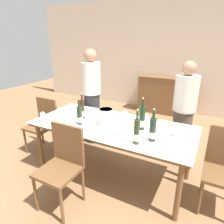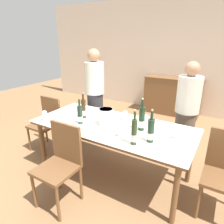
{
  "view_description": "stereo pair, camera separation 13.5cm",
  "coord_description": "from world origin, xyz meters",
  "px_view_note": "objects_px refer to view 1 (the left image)",
  "views": [
    {
      "loc": [
        1.12,
        -2.12,
        1.83
      ],
      "look_at": [
        0.0,
        0.0,
        0.94
      ],
      "focal_mm": 32.0,
      "sensor_mm": 36.0,
      "label": 1
    },
    {
      "loc": [
        1.23,
        -2.05,
        1.83
      ],
      "look_at": [
        0.0,
        0.0,
        0.94
      ],
      "focal_mm": 32.0,
      "sensor_mm": 36.0,
      "label": 2
    }
  ],
  "objects_px": {
    "sideboard_cabinet": "(166,95)",
    "chair_left_end": "(43,121)",
    "chair_near_front": "(63,161)",
    "wine_glass_2": "(146,118)",
    "wine_glass_3": "(124,114)",
    "wine_glass_1": "(177,130)",
    "wine_glass_4": "(122,127)",
    "wine_glass_5": "(43,115)",
    "wine_bottle_1": "(137,132)",
    "person_guest_left": "(183,115)",
    "wine_bottle_0": "(82,110)",
    "dining_table": "(112,129)",
    "wine_glass_0": "(66,116)",
    "wine_bottle_4": "(153,130)",
    "ice_bucket": "(106,116)",
    "person_host": "(92,98)",
    "wine_bottle_2": "(142,119)"
  },
  "relations": [
    {
      "from": "wine_glass_5",
      "to": "wine_glass_0",
      "type": "bearing_deg",
      "value": 27.02
    },
    {
      "from": "dining_table",
      "to": "person_host",
      "type": "bearing_deg",
      "value": 137.43
    },
    {
      "from": "chair_near_front",
      "to": "chair_left_end",
      "type": "bearing_deg",
      "value": 144.55
    },
    {
      "from": "wine_glass_1",
      "to": "wine_glass_3",
      "type": "height_order",
      "value": "wine_glass_3"
    },
    {
      "from": "chair_near_front",
      "to": "chair_left_end",
      "type": "distance_m",
      "value": 1.36
    },
    {
      "from": "chair_left_end",
      "to": "wine_glass_1",
      "type": "bearing_deg",
      "value": -1.0
    },
    {
      "from": "sideboard_cabinet",
      "to": "wine_glass_5",
      "type": "bearing_deg",
      "value": -105.79
    },
    {
      "from": "wine_glass_2",
      "to": "wine_glass_5",
      "type": "height_order",
      "value": "wine_glass_2"
    },
    {
      "from": "ice_bucket",
      "to": "chair_left_end",
      "type": "distance_m",
      "value": 1.33
    },
    {
      "from": "wine_glass_3",
      "to": "chair_left_end",
      "type": "height_order",
      "value": "wine_glass_3"
    },
    {
      "from": "wine_bottle_1",
      "to": "wine_glass_2",
      "type": "bearing_deg",
      "value": 97.52
    },
    {
      "from": "wine_glass_1",
      "to": "dining_table",
      "type": "bearing_deg",
      "value": -176.73
    },
    {
      "from": "wine_bottle_0",
      "to": "wine_glass_5",
      "type": "height_order",
      "value": "wine_bottle_0"
    },
    {
      "from": "dining_table",
      "to": "wine_glass_2",
      "type": "xyz_separation_m",
      "value": [
        0.39,
        0.2,
        0.17
      ]
    },
    {
      "from": "wine_glass_0",
      "to": "wine_glass_4",
      "type": "relative_size",
      "value": 0.78
    },
    {
      "from": "wine_bottle_1",
      "to": "chair_left_end",
      "type": "relative_size",
      "value": 0.44
    },
    {
      "from": "sideboard_cabinet",
      "to": "chair_left_end",
      "type": "distance_m",
      "value": 3.12
    },
    {
      "from": "dining_table",
      "to": "wine_glass_4",
      "type": "distance_m",
      "value": 0.38
    },
    {
      "from": "wine_glass_0",
      "to": "wine_bottle_4",
      "type": "bearing_deg",
      "value": 1.23
    },
    {
      "from": "person_guest_left",
      "to": "wine_bottle_1",
      "type": "bearing_deg",
      "value": -105.4
    },
    {
      "from": "person_host",
      "to": "wine_bottle_4",
      "type": "bearing_deg",
      "value": -33.01
    },
    {
      "from": "wine_bottle_1",
      "to": "wine_bottle_2",
      "type": "relative_size",
      "value": 0.96
    },
    {
      "from": "wine_glass_2",
      "to": "person_host",
      "type": "relative_size",
      "value": 0.09
    },
    {
      "from": "wine_glass_1",
      "to": "wine_bottle_0",
      "type": "bearing_deg",
      "value": -178.58
    },
    {
      "from": "chair_near_front",
      "to": "chair_left_end",
      "type": "xyz_separation_m",
      "value": [
        -1.1,
        0.79,
        -0.03
      ]
    },
    {
      "from": "wine_glass_3",
      "to": "wine_glass_1",
      "type": "bearing_deg",
      "value": -12.72
    },
    {
      "from": "wine_bottle_4",
      "to": "wine_glass_4",
      "type": "distance_m",
      "value": 0.35
    },
    {
      "from": "wine_glass_2",
      "to": "chair_left_end",
      "type": "bearing_deg",
      "value": -176.35
    },
    {
      "from": "ice_bucket",
      "to": "chair_near_front",
      "type": "relative_size",
      "value": 0.23
    },
    {
      "from": "wine_glass_0",
      "to": "wine_glass_2",
      "type": "distance_m",
      "value": 1.07
    },
    {
      "from": "wine_bottle_2",
      "to": "person_host",
      "type": "height_order",
      "value": "person_host"
    },
    {
      "from": "chair_near_front",
      "to": "wine_glass_2",
      "type": "bearing_deg",
      "value": 54.48
    },
    {
      "from": "wine_bottle_4",
      "to": "wine_glass_0",
      "type": "relative_size",
      "value": 3.03
    },
    {
      "from": "wine_glass_3",
      "to": "person_guest_left",
      "type": "relative_size",
      "value": 0.09
    },
    {
      "from": "ice_bucket",
      "to": "person_host",
      "type": "bearing_deg",
      "value": 133.56
    },
    {
      "from": "wine_glass_4",
      "to": "wine_glass_5",
      "type": "bearing_deg",
      "value": -174.73
    },
    {
      "from": "dining_table",
      "to": "wine_bottle_4",
      "type": "distance_m",
      "value": 0.64
    },
    {
      "from": "wine_bottle_4",
      "to": "wine_glass_5",
      "type": "distance_m",
      "value": 1.48
    },
    {
      "from": "dining_table",
      "to": "wine_glass_1",
      "type": "height_order",
      "value": "wine_glass_1"
    },
    {
      "from": "wine_glass_3",
      "to": "dining_table",
      "type": "bearing_deg",
      "value": -110.84
    },
    {
      "from": "wine_bottle_2",
      "to": "chair_near_front",
      "type": "relative_size",
      "value": 0.43
    },
    {
      "from": "wine_glass_4",
      "to": "person_guest_left",
      "type": "bearing_deg",
      "value": 63.3
    },
    {
      "from": "ice_bucket",
      "to": "wine_bottle_2",
      "type": "bearing_deg",
      "value": 9.93
    },
    {
      "from": "wine_glass_5",
      "to": "person_host",
      "type": "bearing_deg",
      "value": 85.08
    },
    {
      "from": "sideboard_cabinet",
      "to": "wine_glass_3",
      "type": "height_order",
      "value": "sideboard_cabinet"
    },
    {
      "from": "wine_bottle_0",
      "to": "chair_left_end",
      "type": "height_order",
      "value": "wine_bottle_0"
    },
    {
      "from": "dining_table",
      "to": "wine_glass_0",
      "type": "bearing_deg",
      "value": -161.86
    },
    {
      "from": "wine_bottle_1",
      "to": "wine_glass_2",
      "type": "xyz_separation_m",
      "value": [
        -0.07,
        0.51,
        -0.03
      ]
    },
    {
      "from": "wine_glass_0",
      "to": "wine_glass_4",
      "type": "distance_m",
      "value": 0.85
    },
    {
      "from": "chair_near_front",
      "to": "person_host",
      "type": "height_order",
      "value": "person_host"
    }
  ]
}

